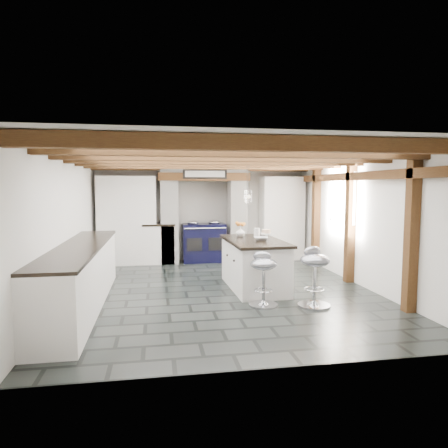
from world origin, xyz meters
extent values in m
plane|color=black|center=(0.00, 0.00, 0.00)|extent=(6.00, 6.00, 0.00)
plane|color=white|center=(0.00, 3.00, 1.15)|extent=(5.00, 0.00, 5.00)
plane|color=white|center=(-2.50, 0.00, 1.15)|extent=(0.00, 6.00, 6.00)
plane|color=white|center=(2.50, 0.00, 1.15)|extent=(0.00, 6.00, 6.00)
plane|color=white|center=(0.00, 0.00, 2.30)|extent=(6.00, 6.00, 0.00)
cube|color=white|center=(-0.80, 2.70, 0.95)|extent=(0.40, 0.60, 1.90)
cube|color=white|center=(0.80, 2.70, 0.95)|extent=(0.40, 0.60, 1.90)
cube|color=brown|center=(0.00, 2.70, 1.99)|extent=(2.10, 0.65, 0.18)
cube|color=white|center=(0.00, 2.70, 2.15)|extent=(2.00, 0.60, 0.31)
cube|color=black|center=(0.00, 2.38, 2.05)|extent=(1.00, 0.03, 0.22)
cube|color=silver|center=(0.00, 2.36, 2.05)|extent=(0.90, 0.01, 0.14)
cube|color=white|center=(-1.75, 2.70, 1.00)|extent=(1.30, 0.58, 2.00)
cube|color=white|center=(1.90, 2.70, 1.00)|extent=(1.00, 0.58, 2.00)
cube|color=white|center=(-2.20, -0.60, 0.44)|extent=(0.60, 3.80, 0.88)
cube|color=black|center=(-2.20, -0.60, 0.90)|extent=(0.64, 3.80, 0.04)
cube|color=white|center=(-1.05, 2.70, 0.44)|extent=(0.70, 0.60, 0.88)
cube|color=black|center=(-1.05, 2.70, 0.90)|extent=(0.74, 0.64, 0.04)
cube|color=brown|center=(2.42, 0.00, 1.95)|extent=(0.15, 5.80, 0.14)
plane|color=white|center=(2.48, 0.60, 1.55)|extent=(0.00, 0.90, 0.90)
cube|color=brown|center=(0.00, -2.60, 2.21)|extent=(5.00, 0.16, 0.16)
cube|color=brown|center=(0.00, -1.73, 2.21)|extent=(5.00, 0.16, 0.16)
cube|color=brown|center=(0.00, -0.87, 2.21)|extent=(5.00, 0.16, 0.16)
cube|color=brown|center=(0.00, 0.00, 2.21)|extent=(5.00, 0.16, 0.16)
cube|color=brown|center=(0.00, 0.87, 2.21)|extent=(5.00, 0.16, 0.16)
cube|color=brown|center=(0.00, 1.73, 2.21)|extent=(5.00, 0.16, 0.16)
cube|color=brown|center=(0.00, 2.60, 2.21)|extent=(5.00, 0.16, 0.16)
cube|color=brown|center=(2.42, -1.60, 1.15)|extent=(0.15, 0.15, 2.30)
cube|color=brown|center=(2.42, 0.20, 1.15)|extent=(0.15, 0.15, 2.30)
cube|color=brown|center=(2.42, 1.80, 1.15)|extent=(0.15, 0.15, 2.30)
cylinder|color=black|center=(0.45, -0.05, 1.93)|extent=(0.01, 0.01, 0.56)
cylinder|color=white|center=(0.45, -0.05, 1.60)|extent=(0.09, 0.09, 0.22)
cylinder|color=black|center=(0.50, 0.25, 1.93)|extent=(0.01, 0.01, 0.56)
cylinder|color=white|center=(0.50, 0.25, 1.60)|extent=(0.09, 0.09, 0.22)
cylinder|color=black|center=(0.55, 0.55, 1.93)|extent=(0.01, 0.01, 0.56)
cylinder|color=white|center=(0.55, 0.55, 1.60)|extent=(0.09, 0.09, 0.22)
cube|color=black|center=(0.00, 2.68, 0.45)|extent=(1.00, 0.60, 0.90)
ellipsoid|color=silver|center=(-0.25, 2.68, 0.93)|extent=(0.28, 0.28, 0.11)
ellipsoid|color=silver|center=(0.25, 2.68, 0.93)|extent=(0.28, 0.28, 0.11)
cylinder|color=silver|center=(0.00, 2.36, 0.82)|extent=(0.95, 0.03, 0.03)
cube|color=black|center=(-0.25, 2.38, 0.45)|extent=(0.35, 0.02, 0.30)
cube|color=black|center=(0.25, 2.38, 0.45)|extent=(0.35, 0.02, 0.30)
cube|color=white|center=(0.57, 0.05, 0.40)|extent=(0.87, 1.67, 0.81)
cube|color=black|center=(0.57, 0.05, 0.83)|extent=(0.95, 1.75, 0.05)
imported|color=white|center=(0.42, 0.50, 0.94)|extent=(0.17, 0.17, 0.17)
ellipsoid|color=orange|center=(0.42, 0.50, 1.08)|extent=(0.18, 0.18, 0.11)
cylinder|color=white|center=(0.70, 0.37, 0.93)|extent=(0.11, 0.11, 0.16)
imported|color=white|center=(0.67, -0.04, 0.88)|extent=(0.24, 0.24, 0.06)
cylinder|color=white|center=(0.80, 0.10, 0.90)|extent=(0.05, 0.05, 0.09)
cylinder|color=white|center=(0.80, 0.10, 0.95)|extent=(0.20, 0.20, 0.01)
cylinder|color=#D7B390|center=(0.80, 0.10, 0.99)|extent=(0.16, 0.16, 0.06)
cylinder|color=silver|center=(1.19, -1.15, 0.02)|extent=(0.48, 0.48, 0.03)
cone|color=silver|center=(1.19, -1.15, 0.06)|extent=(0.22, 0.22, 0.09)
cylinder|color=silver|center=(1.19, -1.15, 0.36)|extent=(0.05, 0.05, 0.60)
torus|color=silver|center=(1.19, -1.15, 0.26)|extent=(0.30, 0.30, 0.02)
ellipsoid|color=gray|center=(1.19, -1.15, 0.69)|extent=(0.54, 0.54, 0.19)
ellipsoid|color=gray|center=(1.16, -1.05, 0.80)|extent=(0.33, 0.20, 0.17)
cylinder|color=silver|center=(0.46, -1.00, 0.01)|extent=(0.43, 0.43, 0.03)
cone|color=silver|center=(0.46, -1.00, 0.06)|extent=(0.20, 0.20, 0.08)
cylinder|color=silver|center=(0.46, -1.00, 0.33)|extent=(0.05, 0.05, 0.54)
torus|color=silver|center=(0.46, -1.00, 0.24)|extent=(0.28, 0.28, 0.02)
ellipsoid|color=gray|center=(0.46, -1.00, 0.63)|extent=(0.52, 0.52, 0.18)
ellipsoid|color=gray|center=(0.50, -0.91, 0.73)|extent=(0.30, 0.21, 0.15)
camera|label=1|loc=(-1.08, -6.61, 1.77)|focal=32.00mm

